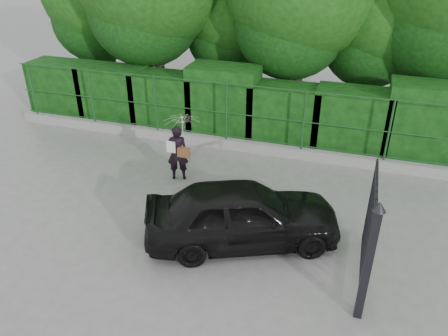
% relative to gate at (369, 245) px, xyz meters
% --- Properties ---
extents(ground, '(80.00, 80.00, 0.00)m').
position_rel_gate_xyz_m(ground, '(-4.60, 0.72, -1.19)').
color(ground, gray).
extents(kerb, '(14.00, 0.25, 0.30)m').
position_rel_gate_xyz_m(kerb, '(-4.60, 5.22, -1.04)').
color(kerb, '#9E9E99').
rests_on(kerb, ground).
extents(fence, '(14.13, 0.06, 1.80)m').
position_rel_gate_xyz_m(fence, '(-4.38, 5.22, 0.01)').
color(fence, '#1A4C1F').
rests_on(fence, kerb).
extents(hedge, '(14.20, 1.20, 2.28)m').
position_rel_gate_xyz_m(hedge, '(-4.44, 6.22, -0.18)').
color(hedge, black).
rests_on(hedge, ground).
extents(gate, '(0.22, 2.33, 2.36)m').
position_rel_gate_xyz_m(gate, '(0.00, 0.00, 0.00)').
color(gate, black).
rests_on(gate, ground).
extents(woman, '(0.94, 0.94, 1.82)m').
position_rel_gate_xyz_m(woman, '(-4.75, 3.06, 0.01)').
color(woman, black).
rests_on(woman, ground).
extents(car, '(4.39, 3.14, 1.39)m').
position_rel_gate_xyz_m(car, '(-2.50, 0.95, -0.49)').
color(car, black).
rests_on(car, ground).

